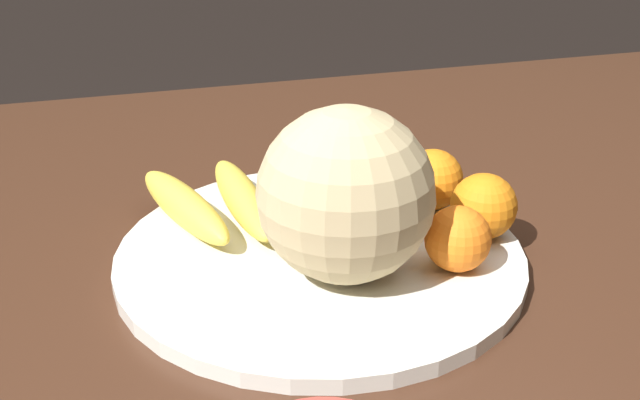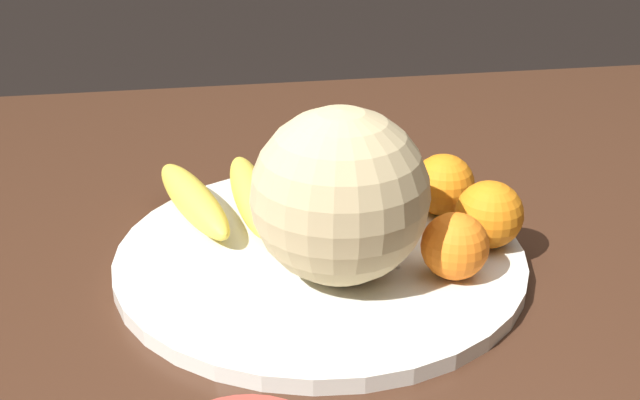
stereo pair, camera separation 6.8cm
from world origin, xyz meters
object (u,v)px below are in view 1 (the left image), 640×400
Objects in this scene: banana_bunch at (270,197)px; orange_back_left at (483,206)px; melon at (346,195)px; orange_mid_center at (458,239)px; kitchen_table at (380,298)px; orange_front_right at (379,170)px; orange_front_left at (433,179)px; produce_tag at (355,259)px; fruit_bowl at (320,254)px.

orange_back_left reaches higher than banana_bunch.
melon reaches higher than orange_mid_center.
orange_front_right is at bearing -105.12° from kitchen_table.
melon is 0.56× the size of banana_bunch.
orange_mid_center reaches higher than banana_bunch.
orange_front_left is at bearing -103.63° from orange_mid_center.
orange_front_left reaches higher than produce_tag.
banana_bunch is 0.21m from orange_back_left.
kitchen_table is at bearing 19.40° from orange_front_left.
orange_back_left is (-0.16, 0.02, 0.04)m from fruit_bowl.
fruit_bowl is 6.32× the size of orange_front_right.
orange_back_left is (-0.15, -0.03, -0.04)m from melon.
kitchen_table is at bearing -157.36° from fruit_bowl.
fruit_bowl is 0.16m from orange_back_left.
orange_back_left is at bearing -169.15° from melon.
orange_front_right is at bearing -134.77° from fruit_bowl.
orange_front_right is at bearing -82.66° from banana_bunch.
kitchen_table is 0.16m from orange_mid_center.
orange_mid_center reaches higher than produce_tag.
banana_bunch reaches higher than fruit_bowl.
melon is 0.17m from orange_front_left.
banana_bunch is (0.10, -0.05, 0.11)m from kitchen_table.
melon reaches higher than orange_front_right.
orange_back_left is (-0.08, 0.05, 0.12)m from kitchen_table.
orange_front_left is 0.99× the size of orange_back_left.
banana_bunch is 4.59× the size of orange_mid_center.
orange_front_right is at bearing -84.76° from orange_mid_center.
orange_mid_center is at bearing 147.45° from fruit_bowl.
orange_front_right reaches higher than kitchen_table.
orange_mid_center is (0.03, 0.12, -0.00)m from orange_front_left.
orange_back_left is at bearing 172.89° from fruit_bowl.
orange_mid_center is (-0.10, 0.02, -0.05)m from melon.
orange_front_right is 0.71× the size of produce_tag.
produce_tag is (0.08, -0.04, -0.03)m from orange_mid_center.
fruit_bowl is 1.41× the size of banana_bunch.
orange_front_left is at bearing -141.66° from melon.
fruit_bowl is 6.45× the size of orange_mid_center.
banana_bunch is 0.20m from orange_mid_center.
orange_mid_center is 0.09m from produce_tag.
kitchen_table is 0.19m from melon.
banana_bunch is at bearing -60.51° from produce_tag.
banana_bunch is at bearing -29.20° from orange_back_left.
orange_front_left is (-0.16, 0.03, 0.01)m from banana_bunch.
melon reaches higher than orange_back_left.
produce_tag is at bearing 127.93° from fruit_bowl.
orange_front_left is (-0.13, -0.05, 0.04)m from fruit_bowl.
produce_tag is at bearing 61.35° from orange_front_right.
banana_bunch is 0.17m from orange_front_left.
kitchen_table is 0.13m from orange_front_right.
fruit_bowl is 0.15m from orange_front_left.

